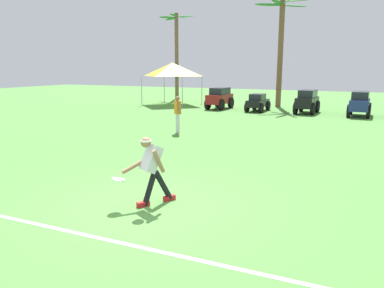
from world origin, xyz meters
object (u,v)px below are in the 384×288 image
at_px(parked_car_slot_b, 258,102).
at_px(palm_tree_left_of_centre, 281,44).
at_px(palm_tree_far_left, 176,50).
at_px(frisbee_in_flight, 119,180).
at_px(teammate_near_sideline, 178,111).
at_px(parked_car_slot_a, 220,98).
at_px(parked_car_slot_c, 307,101).
at_px(event_tent, 172,69).
at_px(frisbee_thrower, 152,167).
at_px(parked_car_slot_d, 360,103).

bearing_deg(parked_car_slot_b, palm_tree_left_of_centre, 79.41).
bearing_deg(palm_tree_far_left, frisbee_in_flight, -64.79).
distance_m(teammate_near_sideline, parked_car_slot_b, 9.31).
relative_size(frisbee_in_flight, palm_tree_left_of_centre, 0.05).
bearing_deg(parked_car_slot_b, palm_tree_far_left, 145.59).
xyz_separation_m(parked_car_slot_a, palm_tree_far_left, (-6.34, 5.91, 3.41)).
bearing_deg(parked_car_slot_c, event_tent, 173.47).
xyz_separation_m(frisbee_thrower, parked_car_slot_a, (-5.25, 17.21, -0.05)).
bearing_deg(teammate_near_sideline, palm_tree_left_of_centre, 83.33).
height_order(frisbee_in_flight, parked_car_slot_d, parked_car_slot_d).
xyz_separation_m(parked_car_slot_d, event_tent, (-12.74, 1.36, 1.83)).
relative_size(teammate_near_sideline, parked_car_slot_b, 0.70).
relative_size(parked_car_slot_a, parked_car_slot_d, 1.01).
bearing_deg(frisbee_thrower, event_tent, 117.19).
height_order(frisbee_thrower, palm_tree_far_left, palm_tree_far_left).
bearing_deg(teammate_near_sideline, parked_car_slot_b, 84.68).
relative_size(palm_tree_far_left, palm_tree_left_of_centre, 0.99).
height_order(parked_car_slot_a, parked_car_slot_b, parked_car_slot_a).
xyz_separation_m(teammate_near_sideline, parked_car_slot_a, (-1.82, 9.53, -0.20)).
relative_size(frisbee_thrower, palm_tree_left_of_centre, 0.19).
bearing_deg(parked_car_slot_a, teammate_near_sideline, -79.21).
distance_m(parked_car_slot_a, event_tent, 4.69).
bearing_deg(frisbee_thrower, parked_car_slot_a, 106.95).
distance_m(parked_car_slot_d, palm_tree_left_of_centre, 7.09).
bearing_deg(parked_car_slot_a, parked_car_slot_c, -0.11).
height_order(frisbee_thrower, parked_car_slot_d, frisbee_thrower).
bearing_deg(teammate_near_sideline, palm_tree_far_left, 117.84).
xyz_separation_m(frisbee_in_flight, parked_car_slot_c, (0.89, 17.66, 0.16)).
bearing_deg(frisbee_thrower, parked_car_slot_b, 98.62).
height_order(parked_car_slot_a, event_tent, event_tent).
height_order(teammate_near_sideline, parked_car_slot_b, teammate_near_sideline).
height_order(teammate_near_sideline, parked_car_slot_d, teammate_near_sideline).
distance_m(frisbee_thrower, parked_car_slot_a, 17.99).
bearing_deg(parked_car_slot_d, palm_tree_far_left, 157.56).
height_order(parked_car_slot_b, parked_car_slot_d, parked_car_slot_d).
distance_m(frisbee_in_flight, parked_car_slot_c, 17.68).
bearing_deg(parked_car_slot_c, parked_car_slot_a, 179.89).
xyz_separation_m(parked_car_slot_b, palm_tree_far_left, (-9.02, 6.18, 3.59)).
distance_m(parked_car_slot_d, event_tent, 12.94).
bearing_deg(parked_car_slot_b, frisbee_in_flight, -83.16).
bearing_deg(parked_car_slot_b, parked_car_slot_a, 174.41).
distance_m(teammate_near_sideline, palm_tree_far_left, 17.76).
xyz_separation_m(teammate_near_sideline, event_tent, (-5.98, 10.64, 1.63)).
relative_size(palm_tree_far_left, event_tent, 2.09).
height_order(parked_car_slot_d, palm_tree_left_of_centre, palm_tree_left_of_centre).
height_order(parked_car_slot_a, parked_car_slot_c, same).
bearing_deg(parked_car_slot_d, palm_tree_left_of_centre, 149.54).
height_order(frisbee_thrower, palm_tree_left_of_centre, palm_tree_left_of_centre).
bearing_deg(parked_car_slot_a, palm_tree_far_left, 136.98).
bearing_deg(parked_car_slot_c, palm_tree_left_of_centre, 129.62).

